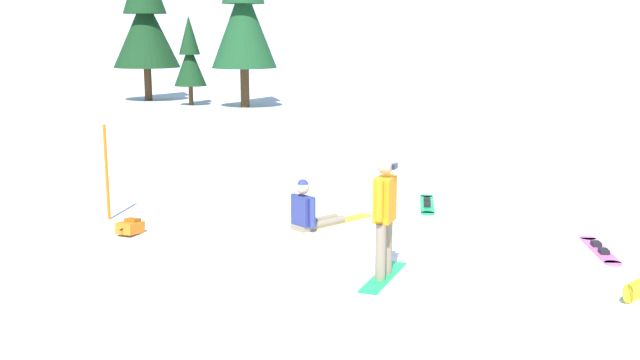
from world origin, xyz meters
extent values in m
plane|color=white|center=(0.00, 0.00, 0.00)|extent=(800.00, 800.00, 0.00)
cube|color=#19B259|center=(0.43, -0.46, 0.01)|extent=(1.19, 1.33, 0.02)
cylinder|color=gray|center=(0.53, -0.33, 0.44)|extent=(0.15, 0.15, 0.83)
cylinder|color=gray|center=(0.32, -0.58, 0.44)|extent=(0.15, 0.15, 0.83)
cube|color=orange|center=(0.43, -0.46, 1.18)|extent=(0.44, 0.46, 0.65)
cylinder|color=orange|center=(0.59, -0.26, 1.21)|extent=(0.11, 0.11, 0.58)
cylinder|color=orange|center=(0.26, -0.66, 1.21)|extent=(0.11, 0.11, 0.58)
sphere|color=tan|center=(0.43, -0.46, 1.66)|extent=(0.24, 0.24, 0.24)
cube|color=black|center=(0.53, -0.55, 1.67)|extent=(0.14, 0.16, 0.08)
cube|color=gray|center=(0.08, 2.45, 0.05)|extent=(0.40, 0.44, 0.10)
cylinder|color=gray|center=(0.50, 2.74, 0.07)|extent=(0.79, 0.45, 0.14)
cylinder|color=gray|center=(0.57, 2.56, 0.07)|extent=(0.79, 0.45, 0.14)
cube|color=yellow|center=(0.90, 2.81, 0.01)|extent=(1.54, 0.87, 0.02)
cube|color=navy|center=(0.08, 2.45, 0.36)|extent=(0.38, 0.46, 0.52)
cylinder|color=navy|center=(-0.03, 2.69, 0.36)|extent=(0.11, 0.11, 0.52)
cylinder|color=navy|center=(0.18, 2.21, 0.36)|extent=(0.11, 0.11, 0.52)
sphere|color=tan|center=(0.08, 2.45, 0.78)|extent=(0.24, 0.24, 0.24)
sphere|color=navy|center=(0.08, 2.45, 0.83)|extent=(0.20, 0.20, 0.20)
cube|color=pink|center=(4.32, -0.32, 0.01)|extent=(0.79, 1.42, 0.02)
cylinder|color=pink|center=(4.60, 0.34, 0.01)|extent=(0.35, 0.35, 0.02)
cylinder|color=pink|center=(4.05, -0.98, 0.01)|extent=(0.35, 0.35, 0.02)
cube|color=black|center=(4.41, -0.12, 0.06)|extent=(0.21, 0.24, 0.07)
cube|color=black|center=(4.24, -0.51, 0.06)|extent=(0.21, 0.24, 0.07)
cube|color=#19B259|center=(3.09, 3.54, 0.01)|extent=(0.92, 1.54, 0.02)
cylinder|color=#19B259|center=(2.75, 2.83, 0.01)|extent=(0.37, 0.37, 0.02)
cylinder|color=#19B259|center=(3.43, 4.25, 0.01)|extent=(0.37, 0.37, 0.02)
cube|color=black|center=(2.99, 3.33, 0.06)|extent=(0.21, 0.24, 0.07)
cube|color=black|center=(3.19, 3.75, 0.06)|extent=(0.21, 0.24, 0.07)
cylinder|color=yellow|center=(3.11, -2.41, 0.13)|extent=(0.27, 0.18, 0.25)
cube|color=orange|center=(-2.92, 3.11, 0.12)|extent=(0.54, 0.56, 0.25)
cube|color=#A85613|center=(-2.87, 3.18, 0.25)|extent=(0.30, 0.30, 0.08)
cylinder|color=black|center=(-3.07, 2.93, 0.15)|extent=(0.09, 0.11, 0.02)
cylinder|color=orange|center=(-3.23, 4.35, 0.91)|extent=(0.06, 0.06, 1.82)
cylinder|color=#472D19|center=(-0.14, 29.10, 0.84)|extent=(0.38, 0.38, 1.69)
cone|color=#143819|center=(-0.14, 29.10, 3.48)|extent=(3.35, 3.35, 3.59)
cylinder|color=#472D19|center=(3.82, 24.19, 0.92)|extent=(0.42, 0.42, 1.83)
cone|color=#194723|center=(3.82, 24.19, 3.78)|extent=(3.01, 3.01, 3.90)
cylinder|color=#472D19|center=(1.56, 25.93, 0.47)|extent=(0.21, 0.21, 0.94)
cone|color=#143819|center=(1.56, 25.93, 1.93)|extent=(1.54, 1.54, 1.99)
cone|color=#143819|center=(1.56, 25.93, 3.32)|extent=(1.00, 1.00, 1.82)
camera|label=1|loc=(-3.69, -10.06, 3.56)|focal=41.90mm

